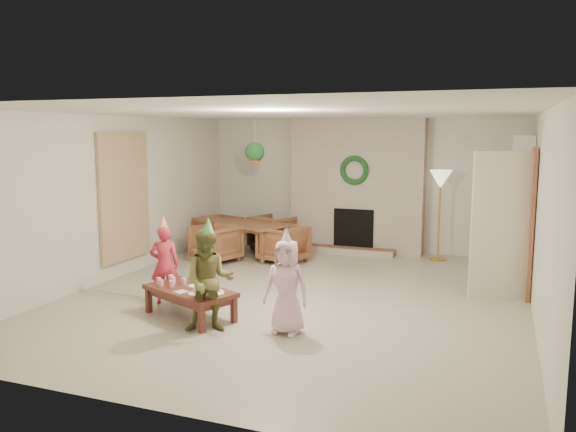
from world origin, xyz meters
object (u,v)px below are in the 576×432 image
at_px(dining_table, 246,239).
at_px(dining_chair_near, 216,243).
at_px(dining_chair_far, 272,232).
at_px(child_plaid, 209,281).
at_px(dining_chair_right, 283,244).
at_px(child_red, 165,265).
at_px(dining_chair_left, 218,233).
at_px(child_pink, 286,287).
at_px(coffee_table_top, 190,291).

bearing_deg(dining_table, dining_chair_near, -90.00).
bearing_deg(dining_chair_far, child_plaid, 123.51).
relative_size(dining_table, dining_chair_right, 2.34).
xyz_separation_m(dining_table, child_red, (0.27, -3.10, 0.22)).
bearing_deg(child_plaid, dining_chair_left, 91.92).
bearing_deg(dining_chair_left, child_pink, -123.34).
height_order(dining_chair_left, dining_chair_right, same).
relative_size(dining_table, dining_chair_near, 2.34).
bearing_deg(dining_chair_left, dining_chair_far, -45.00).
xyz_separation_m(coffee_table_top, child_pink, (1.29, -0.09, 0.20)).
height_order(dining_chair_left, child_pink, child_pink).
xyz_separation_m(dining_chair_far, child_pink, (1.92, -4.30, 0.21)).
bearing_deg(child_red, dining_chair_near, -106.75).
relative_size(dining_chair_right, child_red, 0.69).
bearing_deg(coffee_table_top, dining_chair_near, 135.01).
relative_size(dining_chair_near, dining_chair_right, 1.00).
distance_m(dining_chair_far, dining_chair_left, 1.04).
bearing_deg(child_plaid, dining_chair_near, 92.33).
xyz_separation_m(dining_chair_near, dining_chair_right, (1.12, 0.38, 0.00)).
bearing_deg(child_pink, dining_table, 122.73).
distance_m(dining_chair_left, coffee_table_top, 4.08).
bearing_deg(coffee_table_top, dining_chair_left, 135.78).
height_order(child_red, child_pink, child_pink).
xyz_separation_m(dining_chair_left, child_plaid, (2.04, -4.12, 0.26)).
xyz_separation_m(coffee_table_top, child_red, (-0.61, 0.41, 0.18)).
xyz_separation_m(dining_table, dining_chair_far, (0.25, 0.69, 0.03)).
distance_m(dining_table, dining_chair_near, 0.74).
relative_size(dining_chair_near, child_plaid, 0.61).
bearing_deg(dining_chair_right, child_pink, 41.73).
bearing_deg(dining_table, child_plaid, -50.77).
relative_size(dining_chair_left, dining_chair_right, 1.00).
height_order(coffee_table_top, child_plaid, child_plaid).
relative_size(coffee_table_top, child_red, 1.14).
xyz_separation_m(child_red, child_pink, (1.91, -0.51, 0.02)).
distance_m(dining_chair_right, child_red, 2.86).
relative_size(dining_chair_far, child_pink, 0.67).
bearing_deg(dining_chair_far, dining_table, 90.00).
bearing_deg(dining_chair_right, dining_chair_near, -51.34).
xyz_separation_m(dining_chair_far, dining_chair_right, (0.61, -1.01, 0.00)).
distance_m(child_red, child_plaid, 1.32).
distance_m(child_red, child_pink, 1.97).
xyz_separation_m(coffee_table_top, child_plaid, (0.46, -0.35, 0.25)).
height_order(dining_chair_near, dining_chair_right, same).
bearing_deg(coffee_table_top, child_plaid, -13.99).
relative_size(dining_chair_left, child_red, 0.69).
bearing_deg(child_pink, dining_chair_left, 128.26).
bearing_deg(child_red, coffee_table_top, 117.23).
height_order(dining_chair_near, child_pink, child_pink).
bearing_deg(dining_chair_near, dining_chair_far, 90.00).
relative_size(dining_chair_left, child_plaid, 0.61).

